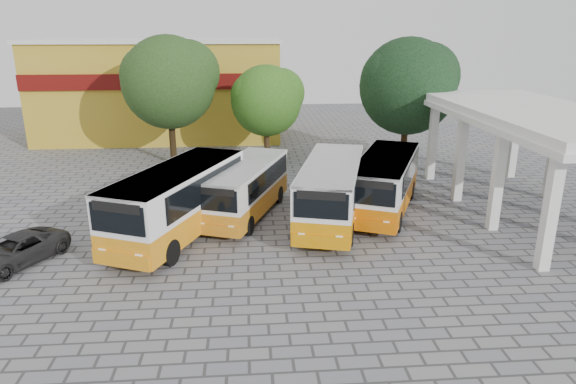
{
  "coord_description": "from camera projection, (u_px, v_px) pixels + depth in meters",
  "views": [
    {
      "loc": [
        -3.63,
        -20.12,
        9.1
      ],
      "look_at": [
        -1.75,
        3.67,
        1.5
      ],
      "focal_mm": 32.0,
      "sensor_mm": 36.0,
      "label": 1
    }
  ],
  "objects": [
    {
      "name": "terminal_shelter",
      "position": [
        535.0,
        118.0,
        25.25
      ],
      "size": [
        6.8,
        15.8,
        5.4
      ],
      "color": "silver",
      "rests_on": "ground"
    },
    {
      "name": "ground",
      "position": [
        335.0,
        250.0,
        22.15
      ],
      "size": [
        90.0,
        90.0,
        0.0
      ],
      "primitive_type": "plane",
      "color": "slate",
      "rests_on": "ground"
    },
    {
      "name": "bus_far_right",
      "position": [
        385.0,
        180.0,
        26.29
      ],
      "size": [
        5.54,
        8.73,
        2.93
      ],
      "rotation": [
        0.0,
        0.0,
        -0.42
      ],
      "color": "#C45C00",
      "rests_on": "ground"
    },
    {
      "name": "parked_car",
      "position": [
        15.0,
        251.0,
        20.62
      ],
      "size": [
        3.8,
        4.69,
        1.19
      ],
      "primitive_type": "imported",
      "rotation": [
        0.0,
        0.0,
        -0.51
      ],
      "color": "black",
      "rests_on": "ground"
    },
    {
      "name": "bus_centre_left",
      "position": [
        246.0,
        186.0,
        25.72
      ],
      "size": [
        4.71,
        8.01,
        2.7
      ],
      "rotation": [
        0.0,
        0.0,
        -0.35
      ],
      "color": "#BE7212",
      "rests_on": "ground"
    },
    {
      "name": "bus_centre_right",
      "position": [
        331.0,
        188.0,
        24.79
      ],
      "size": [
        4.65,
        8.88,
        3.03
      ],
      "rotation": [
        0.0,
        0.0,
        -0.26
      ],
      "color": "#C77800",
      "rests_on": "ground"
    },
    {
      "name": "tree_middle",
      "position": [
        267.0,
        98.0,
        36.04
      ],
      "size": [
        5.24,
        4.99,
        6.78
      ],
      "color": "#3C2A16",
      "rests_on": "ground"
    },
    {
      "name": "shophouse_block",
      "position": [
        162.0,
        88.0,
        44.74
      ],
      "size": [
        20.4,
        10.4,
        8.3
      ],
      "color": "#AF8D20",
      "rests_on": "ground"
    },
    {
      "name": "tree_left",
      "position": [
        170.0,
        79.0,
        34.82
      ],
      "size": [
        6.64,
        6.32,
        8.8
      ],
      "color": "black",
      "rests_on": "ground"
    },
    {
      "name": "bus_far_left",
      "position": [
        178.0,
        198.0,
        23.09
      ],
      "size": [
        5.86,
        9.41,
        3.17
      ],
      "rotation": [
        0.0,
        0.0,
        -0.4
      ],
      "color": "orange",
      "rests_on": "ground"
    },
    {
      "name": "tree_right",
      "position": [
        409.0,
        83.0,
        33.95
      ],
      "size": [
        6.72,
        6.4,
        8.67
      ],
      "color": "#33200E",
      "rests_on": "ground"
    }
  ]
}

